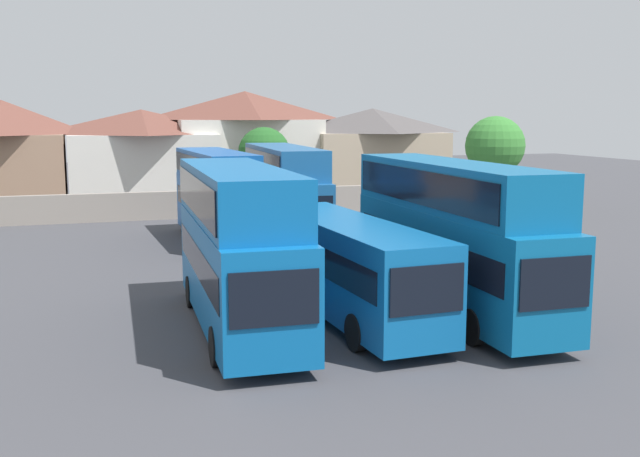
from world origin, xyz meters
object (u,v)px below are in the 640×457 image
Objects in this scene: tree_behind_wall at (495,146)px; house_terrace_left at (4,154)px; house_terrace_centre at (143,156)px; house_terrace_right at (246,145)px; house_terrace_far_right at (372,152)px; bus_1 at (238,239)px; bus_2 at (349,263)px; bus_3 at (452,228)px; bus_4 at (217,191)px; tree_left_of_lot at (264,154)px; bus_5 at (284,188)px.

house_terrace_left is at bearing 161.47° from tree_behind_wall.
house_terrace_right is (8.03, 0.43, 0.73)m from house_terrace_centre.
house_terrace_left is at bearing 179.65° from house_terrace_far_right.
house_terrace_far_right is at bearing -4.73° from house_terrace_right.
bus_1 reaches higher than bus_2.
bus_4 is (-5.22, 16.23, -0.17)m from bus_3.
bus_3 is at bearing -90.83° from house_terrace_right.
bus_1 is 0.92× the size of house_terrace_right.
tree_left_of_lot is (-10.70, -6.42, 0.33)m from house_terrace_far_right.
house_terrace_left is (-9.78, 35.02, 1.07)m from bus_1.
bus_3 is 36.09m from house_terrace_centre.
bus_5 is 20.20m from house_terrace_right.
house_terrace_far_right reaches higher than bus_3.
bus_1 is 0.92× the size of bus_5.
bus_2 is 3.82m from bus_3.
house_terrace_right reaches higher than house_terrace_far_right.
bus_2 is at bearing -68.90° from house_terrace_left.
bus_4 is 22.58m from tree_behind_wall.
bus_4 is at bearing -106.41° from house_terrace_right.
bus_1 is 36.61m from house_terrace_right.
tree_behind_wall reaches higher than bus_3.
house_terrace_centre reaches higher than bus_4.
house_terrace_centre is 1.91× the size of tree_left_of_lot.
tree_behind_wall is (23.30, 23.93, 1.63)m from bus_1.
house_terrace_right is 19.39m from tree_behind_wall.
house_terrace_far_right is at bearing 149.82° from bus_5.
bus_3 is at bearing 15.44° from bus_4.
house_terrace_centre is 0.97× the size of house_terrace_right.
house_terrace_far_right reaches higher than tree_behind_wall.
house_terrace_far_right is at bearing 136.59° from bus_4.
house_terrace_far_right is (18.49, -0.44, 0.06)m from house_terrace_centre.
bus_4 is 1.23× the size of house_terrace_left.
bus_5 is 1.34× the size of house_terrace_left.
house_terrace_centre is 1.69× the size of tree_behind_wall.
bus_2 is 0.94× the size of house_terrace_far_right.
house_terrace_right is (4.20, 35.62, 2.46)m from bus_2.
bus_5 is at bearing 169.79° from bus_2.
bus_3 is 1.82× the size of tree_behind_wall.
house_terrace_right reaches higher than house_terrace_left.
bus_4 is at bearing -177.43° from bus_2.
bus_5 is 1.00× the size of house_terrace_far_right.
bus_2 is 35.95m from house_terrace_right.
bus_5 is at bearing -96.26° from house_terrace_right.
house_terrace_centre is (-3.84, 35.19, 1.73)m from bus_2.
house_terrace_right is at bearing -179.71° from bus_3.
house_terrace_centre is (-5.84, 19.60, 0.78)m from bus_5.
bus_2 is 16.23m from bus_4.
tree_left_of_lot is (7.66, 28.43, 1.12)m from bus_1.
house_terrace_left is (-17.16, 35.02, 1.06)m from bus_3.
bus_3 is 2.05× the size of tree_left_of_lot.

